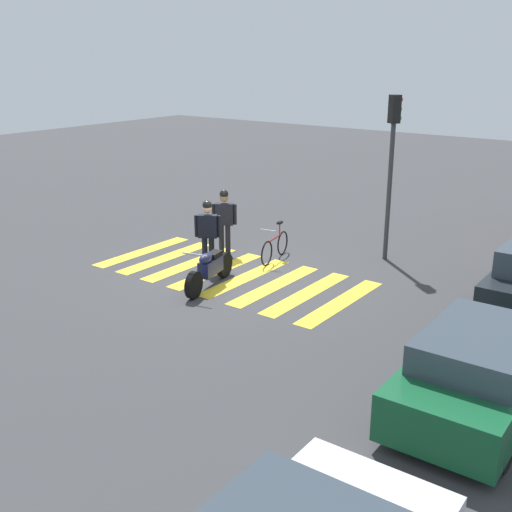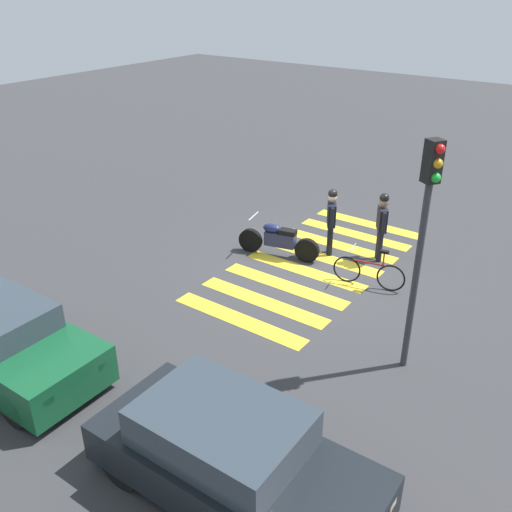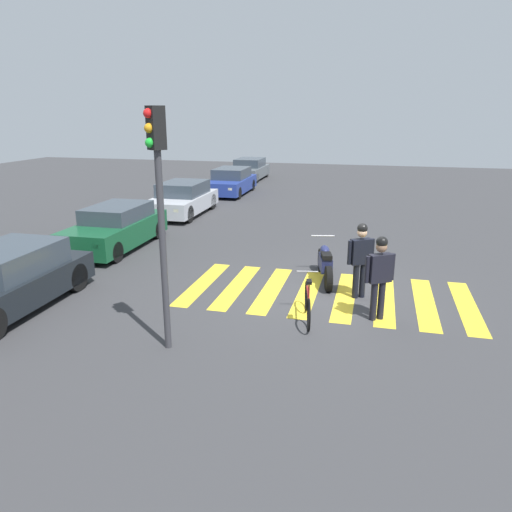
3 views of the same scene
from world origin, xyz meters
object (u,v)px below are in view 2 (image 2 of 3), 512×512
object	(u,v)px
car_black_suv	(231,456)
car_green_compact	(0,339)
officer_by_motorcycle	(331,217)
police_motorcycle	(279,240)
officer_on_foot	(382,222)
traffic_light_pole	(424,224)
leaning_bicycle	(369,272)

from	to	relation	value
car_black_suv	car_green_compact	xyz separation A→B (m)	(5.13, 0.26, -0.01)
officer_by_motorcycle	car_black_suv	xyz separation A→B (m)	(-2.58, 7.48, -0.37)
officer_by_motorcycle	car_green_compact	size ratio (longest dim) A/B	0.43
police_motorcycle	officer_on_foot	size ratio (longest dim) A/B	1.20
car_black_suv	traffic_light_pole	size ratio (longest dim) A/B	0.97
police_motorcycle	traffic_light_pole	bearing A→B (deg)	151.50
police_motorcycle	car_green_compact	xyz separation A→B (m)	(1.55, 6.83, 0.20)
car_green_compact	traffic_light_pole	distance (m)	7.77
leaning_bicycle	car_green_compact	world-z (taller)	car_green_compact
car_green_compact	traffic_light_pole	xyz separation A→B (m)	(-5.99, -4.42, 2.23)
police_motorcycle	car_black_suv	size ratio (longest dim) A/B	0.52
leaning_bicycle	traffic_light_pole	size ratio (longest dim) A/B	0.39
leaning_bicycle	car_black_suv	size ratio (longest dim) A/B	0.40
officer_by_motorcycle	leaning_bicycle	bearing A→B (deg)	148.16
leaning_bicycle	officer_by_motorcycle	bearing A→B (deg)	-31.84
traffic_light_pole	police_motorcycle	bearing A→B (deg)	-28.50
traffic_light_pole	car_green_compact	bearing A→B (deg)	36.41
car_green_compact	car_black_suv	bearing A→B (deg)	-177.11
car_green_compact	leaning_bicycle	bearing A→B (deg)	-121.44
leaning_bicycle	car_black_suv	world-z (taller)	car_black_suv
traffic_light_pole	officer_on_foot	bearing A→B (deg)	-58.99
police_motorcycle	officer_by_motorcycle	size ratio (longest dim) A/B	1.21
leaning_bicycle	officer_by_motorcycle	xyz separation A→B (m)	(1.58, -0.98, 0.67)
officer_on_foot	officer_by_motorcycle	size ratio (longest dim) A/B	1.01
car_green_compact	police_motorcycle	bearing A→B (deg)	-102.77
officer_by_motorcycle	car_green_compact	bearing A→B (deg)	71.78
police_motorcycle	leaning_bicycle	distance (m)	2.58
leaning_bicycle	car_black_suv	bearing A→B (deg)	98.78
officer_on_foot	traffic_light_pole	size ratio (longest dim) A/B	0.42
police_motorcycle	officer_on_foot	world-z (taller)	officer_on_foot
officer_on_foot	traffic_light_pole	bearing A→B (deg)	121.01
leaning_bicycle	car_green_compact	size ratio (longest dim) A/B	0.40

